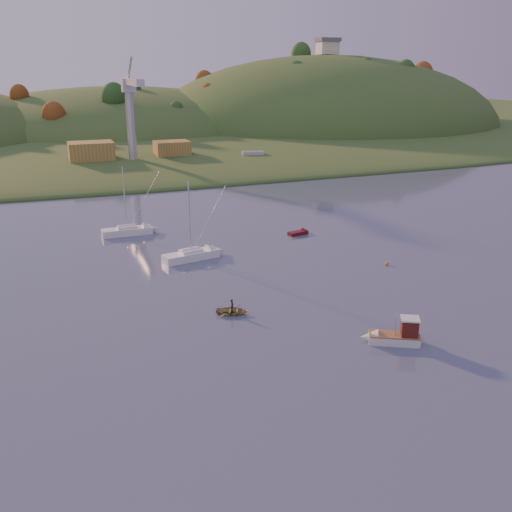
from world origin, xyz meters
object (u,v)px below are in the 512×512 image
object	(u,v)px
sailboat_far	(191,255)
red_tender	(302,232)
canoe	(232,311)
fishing_boat	(390,335)
sailboat_near	(127,230)

from	to	relation	value
sailboat_far	red_tender	xyz separation A→B (m)	(19.64, 6.18, -0.44)
sailboat_far	canoe	xyz separation A→B (m)	(-0.39, -19.33, -0.36)
sailboat_far	red_tender	size ratio (longest dim) A/B	2.72
fishing_boat	sailboat_near	bearing A→B (deg)	-40.59
sailboat_near	sailboat_far	world-z (taller)	sailboat_far
fishing_boat	red_tender	distance (m)	38.08
sailboat_far	canoe	distance (m)	19.34
sailboat_far	fishing_boat	bearing A→B (deg)	-81.05
canoe	red_tender	bearing A→B (deg)	-14.74
canoe	red_tender	distance (m)	32.44
fishing_boat	sailboat_far	distance (m)	33.24
sailboat_far	red_tender	bearing A→B (deg)	5.67
sailboat_far	sailboat_near	bearing A→B (deg)	100.84
canoe	fishing_boat	bearing A→B (deg)	-110.59
sailboat_near	sailboat_far	distance (m)	16.74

